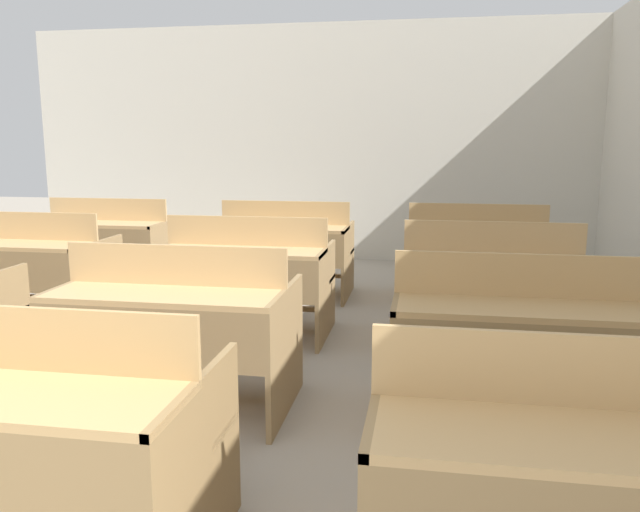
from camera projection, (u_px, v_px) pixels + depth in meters
The scene contains 11 objects.
wall_back at pixel (306, 144), 7.72m from camera, with size 7.07×0.06×2.86m.
bench_front_center at pixel (26, 433), 2.11m from camera, with size 1.23×0.78×0.90m.
bench_front_right at pixel (581, 481), 1.81m from camera, with size 1.23×0.78×0.90m.
bench_second_center at pixel (175, 325), 3.36m from camera, with size 1.23×0.78×0.90m.
bench_second_right at pixel (517, 340), 3.10m from camera, with size 1.23×0.78×0.90m.
bench_third_left at pixel (26, 267), 4.95m from camera, with size 1.23×0.78×0.90m.
bench_third_center at pixel (246, 274), 4.66m from camera, with size 1.23×0.78×0.90m.
bench_third_right at pixel (491, 283), 4.36m from camera, with size 1.23×0.78×0.90m.
bench_back_left at pixel (108, 242), 6.18m from camera, with size 1.23×0.78×0.90m.
bench_back_center at pixel (284, 247), 5.88m from camera, with size 1.23×0.78×0.90m.
bench_back_right at pixel (477, 252), 5.63m from camera, with size 1.23×0.78×0.90m.
Camera 1 is at (1.49, -0.30, 1.43)m, focal length 35.00 mm.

